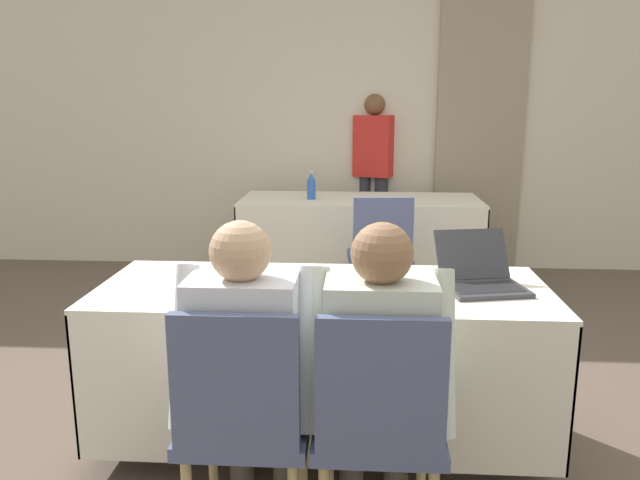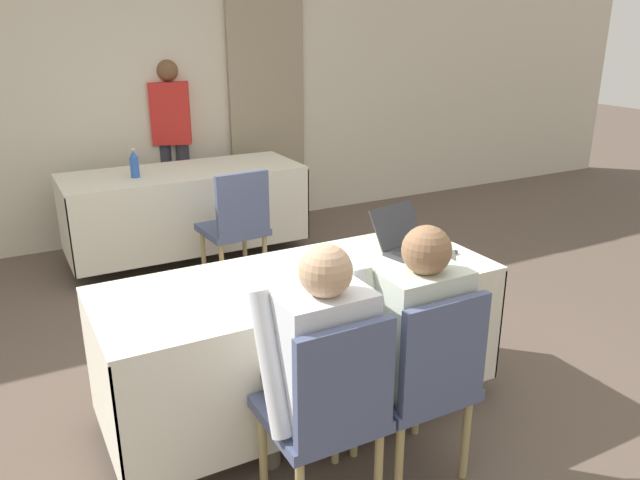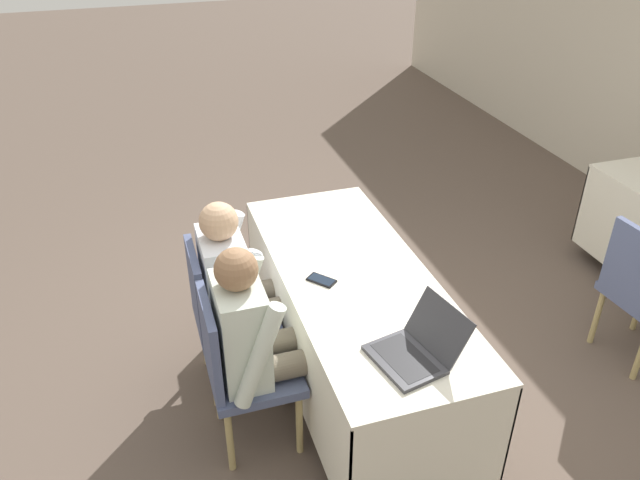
% 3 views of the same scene
% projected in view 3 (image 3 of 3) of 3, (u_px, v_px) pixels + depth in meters
% --- Properties ---
extents(ground_plane, '(24.00, 24.00, 0.00)m').
position_uv_depth(ground_plane, '(352.00, 380.00, 3.67)').
color(ground_plane, brown).
extents(conference_table_near, '(1.94, 0.76, 0.75)m').
position_uv_depth(conference_table_near, '(355.00, 302.00, 3.37)').
color(conference_table_near, silver).
rests_on(conference_table_near, ground_plane).
extents(laptop, '(0.39, 0.41, 0.22)m').
position_uv_depth(laptop, '(415.00, 350.00, 2.71)').
color(laptop, '#333338').
rests_on(laptop, conference_table_near).
extents(cell_phone, '(0.16, 0.15, 0.01)m').
position_uv_depth(cell_phone, '(322.00, 281.00, 3.22)').
color(cell_phone, black).
rests_on(cell_phone, conference_table_near).
extents(paper_beside_laptop, '(0.32, 0.36, 0.00)m').
position_uv_depth(paper_beside_laptop, '(382.00, 305.00, 3.05)').
color(paper_beside_laptop, white).
rests_on(paper_beside_laptop, conference_table_near).
extents(chair_near_left, '(0.44, 0.44, 0.90)m').
position_uv_depth(chair_near_left, '(222.00, 312.00, 3.41)').
color(chair_near_left, tan).
rests_on(chair_near_left, ground_plane).
extents(chair_near_right, '(0.44, 0.44, 0.90)m').
position_uv_depth(chair_near_right, '(239.00, 366.00, 3.04)').
color(chair_near_right, tan).
rests_on(chair_near_right, ground_plane).
extents(person_checkered_shirt, '(0.50, 0.52, 1.16)m').
position_uv_depth(person_checkered_shirt, '(239.00, 285.00, 3.36)').
color(person_checkered_shirt, '#665B4C').
rests_on(person_checkered_shirt, ground_plane).
extents(person_white_shirt, '(0.50, 0.52, 1.16)m').
position_uv_depth(person_white_shirt, '(258.00, 337.00, 2.99)').
color(person_white_shirt, '#665B4C').
rests_on(person_white_shirt, ground_plane).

